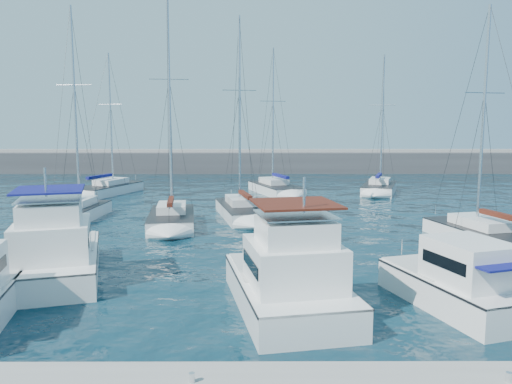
{
  "coord_description": "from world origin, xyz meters",
  "views": [
    {
      "loc": [
        1.58,
        -22.81,
        7.03
      ],
      "look_at": [
        1.68,
        7.14,
        3.0
      ],
      "focal_mm": 35.0,
      "sensor_mm": 36.0,
      "label": 1
    }
  ],
  "objects_px": {
    "motor_yacht_port_inner": "(55,255)",
    "sailboat_mid_e": "(486,236)",
    "sailboat_back_a": "(109,189)",
    "sailboat_back_b": "(275,188)",
    "motor_yacht_stbd_inner": "(289,282)",
    "motor_yacht_stbd_outer": "(458,285)",
    "sailboat_mid_b": "(172,218)",
    "sailboat_mid_a": "(76,212)",
    "sailboat_back_c": "(379,188)",
    "sailboat_mid_c": "(242,210)"
  },
  "relations": [
    {
      "from": "motor_yacht_port_inner",
      "to": "motor_yacht_stbd_outer",
      "type": "height_order",
      "value": "motor_yacht_port_inner"
    },
    {
      "from": "motor_yacht_stbd_inner",
      "to": "sailboat_back_b",
      "type": "bearing_deg",
      "value": 77.74
    },
    {
      "from": "sailboat_mid_e",
      "to": "sailboat_back_b",
      "type": "xyz_separation_m",
      "value": [
        -11.54,
        22.29,
        0.01
      ]
    },
    {
      "from": "motor_yacht_stbd_inner",
      "to": "sailboat_back_a",
      "type": "bearing_deg",
      "value": 105.85
    },
    {
      "from": "motor_yacht_stbd_inner",
      "to": "sailboat_back_b",
      "type": "xyz_separation_m",
      "value": [
        0.84,
        32.87,
        -0.61
      ]
    },
    {
      "from": "sailboat_back_a",
      "to": "sailboat_back_b",
      "type": "bearing_deg",
      "value": 21.02
    },
    {
      "from": "sailboat_mid_a",
      "to": "sailboat_back_b",
      "type": "bearing_deg",
      "value": 46.0
    },
    {
      "from": "motor_yacht_port_inner",
      "to": "sailboat_mid_e",
      "type": "bearing_deg",
      "value": -0.29
    },
    {
      "from": "motor_yacht_stbd_inner",
      "to": "sailboat_mid_a",
      "type": "height_order",
      "value": "sailboat_mid_a"
    },
    {
      "from": "sailboat_mid_a",
      "to": "sailboat_mid_c",
      "type": "height_order",
      "value": "sailboat_mid_a"
    },
    {
      "from": "motor_yacht_stbd_inner",
      "to": "sailboat_mid_b",
      "type": "bearing_deg",
      "value": 103.15
    },
    {
      "from": "motor_yacht_stbd_inner",
      "to": "sailboat_mid_a",
      "type": "relative_size",
      "value": 0.51
    },
    {
      "from": "motor_yacht_stbd_outer",
      "to": "sailboat_back_b",
      "type": "distance_m",
      "value": 33.19
    },
    {
      "from": "sailboat_mid_a",
      "to": "sailboat_mid_e",
      "type": "height_order",
      "value": "sailboat_mid_a"
    },
    {
      "from": "motor_yacht_port_inner",
      "to": "sailboat_back_c",
      "type": "distance_m",
      "value": 36.65
    },
    {
      "from": "motor_yacht_port_inner",
      "to": "sailboat_back_b",
      "type": "relative_size",
      "value": 0.59
    },
    {
      "from": "motor_yacht_stbd_inner",
      "to": "sailboat_mid_a",
      "type": "xyz_separation_m",
      "value": [
        -14.74,
        18.73,
        -0.58
      ]
    },
    {
      "from": "motor_yacht_port_inner",
      "to": "sailboat_mid_c",
      "type": "distance_m",
      "value": 17.47
    },
    {
      "from": "sailboat_mid_b",
      "to": "sailboat_back_c",
      "type": "bearing_deg",
      "value": 35.09
    },
    {
      "from": "motor_yacht_stbd_outer",
      "to": "sailboat_mid_a",
      "type": "distance_m",
      "value": 28.22
    },
    {
      "from": "motor_yacht_stbd_inner",
      "to": "motor_yacht_stbd_outer",
      "type": "bearing_deg",
      "value": -9.35
    },
    {
      "from": "sailboat_mid_b",
      "to": "motor_yacht_stbd_outer",
      "type": "bearing_deg",
      "value": -56.57
    },
    {
      "from": "motor_yacht_stbd_outer",
      "to": "sailboat_mid_b",
      "type": "xyz_separation_m",
      "value": [
        -13.61,
        15.85,
        -0.39
      ]
    },
    {
      "from": "sailboat_mid_b",
      "to": "motor_yacht_stbd_inner",
      "type": "bearing_deg",
      "value": -73.29
    },
    {
      "from": "sailboat_back_b",
      "to": "sailboat_mid_a",
      "type": "bearing_deg",
      "value": -157.0
    },
    {
      "from": "sailboat_mid_a",
      "to": "sailboat_mid_e",
      "type": "xyz_separation_m",
      "value": [
        27.12,
        -8.16,
        -0.04
      ]
    },
    {
      "from": "sailboat_mid_b",
      "to": "sailboat_back_b",
      "type": "bearing_deg",
      "value": 57.52
    },
    {
      "from": "motor_yacht_stbd_inner",
      "to": "sailboat_mid_b",
      "type": "height_order",
      "value": "sailboat_mid_b"
    },
    {
      "from": "sailboat_mid_c",
      "to": "motor_yacht_port_inner",
      "type": "bearing_deg",
      "value": -130.22
    },
    {
      "from": "sailboat_mid_b",
      "to": "sailboat_mid_e",
      "type": "relative_size",
      "value": 1.15
    },
    {
      "from": "sailboat_mid_a",
      "to": "sailboat_mid_b",
      "type": "relative_size",
      "value": 0.98
    },
    {
      "from": "motor_yacht_stbd_inner",
      "to": "sailboat_back_b",
      "type": "height_order",
      "value": "sailboat_back_b"
    },
    {
      "from": "sailboat_mid_b",
      "to": "sailboat_mid_c",
      "type": "xyz_separation_m",
      "value": [
        4.82,
        3.35,
        -0.02
      ]
    },
    {
      "from": "sailboat_mid_e",
      "to": "motor_yacht_port_inner",
      "type": "bearing_deg",
      "value": -177.76
    },
    {
      "from": "motor_yacht_port_inner",
      "to": "sailboat_mid_e",
      "type": "relative_size",
      "value": 0.63
    },
    {
      "from": "sailboat_mid_e",
      "to": "sailboat_mid_c",
      "type": "bearing_deg",
      "value": 135.11
    },
    {
      "from": "sailboat_back_a",
      "to": "sailboat_back_b",
      "type": "relative_size",
      "value": 0.96
    },
    {
      "from": "sailboat_mid_c",
      "to": "motor_yacht_stbd_outer",
      "type": "bearing_deg",
      "value": -77.7
    },
    {
      "from": "motor_yacht_stbd_inner",
      "to": "sailboat_mid_c",
      "type": "bearing_deg",
      "value": 85.96
    },
    {
      "from": "sailboat_mid_c",
      "to": "sailboat_mid_a",
      "type": "bearing_deg",
      "value": 170.61
    },
    {
      "from": "sailboat_mid_c",
      "to": "motor_yacht_stbd_inner",
      "type": "bearing_deg",
      "value": -95.56
    },
    {
      "from": "motor_yacht_port_inner",
      "to": "sailboat_back_a",
      "type": "height_order",
      "value": "sailboat_back_a"
    },
    {
      "from": "sailboat_mid_a",
      "to": "sailboat_mid_c",
      "type": "bearing_deg",
      "value": 6.71
    },
    {
      "from": "motor_yacht_stbd_outer",
      "to": "sailboat_back_a",
      "type": "relative_size",
      "value": 0.48
    },
    {
      "from": "motor_yacht_port_inner",
      "to": "sailboat_mid_c",
      "type": "xyz_separation_m",
      "value": [
        8.17,
        15.43,
        -0.6
      ]
    },
    {
      "from": "sailboat_mid_a",
      "to": "sailboat_mid_b",
      "type": "xyz_separation_m",
      "value": [
        7.63,
        -2.72,
        -0.0
      ]
    },
    {
      "from": "motor_yacht_stbd_inner",
      "to": "sailboat_mid_e",
      "type": "distance_m",
      "value": 16.29
    },
    {
      "from": "sailboat_mid_c",
      "to": "sailboat_mid_e",
      "type": "distance_m",
      "value": 17.1
    },
    {
      "from": "motor_yacht_stbd_inner",
      "to": "sailboat_back_a",
      "type": "height_order",
      "value": "sailboat_back_a"
    },
    {
      "from": "sailboat_back_b",
      "to": "sailboat_back_c",
      "type": "distance_m",
      "value": 10.85
    }
  ]
}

